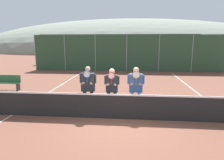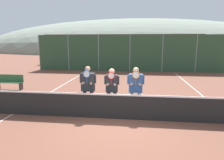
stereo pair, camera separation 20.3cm
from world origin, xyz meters
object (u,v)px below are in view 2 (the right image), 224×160
at_px(car_center, 174,60).
at_px(player_center_left, 112,87).
at_px(car_far_left, 80,58).
at_px(player_center_right, 136,87).
at_px(player_leftmost, 88,86).
at_px(car_left_of_center, 125,58).
at_px(bench_courtside, 10,81).

bearing_deg(car_center, player_center_left, -108.64).
bearing_deg(car_far_left, player_center_right, -66.55).
relative_size(player_leftmost, player_center_left, 1.05).
height_order(player_leftmost, car_left_of_center, car_left_of_center).
relative_size(player_center_right, car_center, 0.40).
bearing_deg(bench_courtside, car_far_left, 85.08).
height_order(car_far_left, car_left_of_center, car_left_of_center).
relative_size(player_leftmost, player_center_right, 1.01).
height_order(player_leftmost, bench_courtside, player_leftmost).
bearing_deg(player_center_right, bench_courtside, 156.16).
bearing_deg(player_center_left, player_leftmost, -172.14).
height_order(player_center_left, car_far_left, car_far_left).
relative_size(car_left_of_center, bench_courtside, 2.73).
bearing_deg(car_left_of_center, car_center, -2.36).
xyz_separation_m(car_left_of_center, car_center, (5.17, -0.21, -0.08)).
bearing_deg(player_leftmost, car_center, 68.36).
bearing_deg(car_far_left, bench_courtside, -94.92).
distance_m(player_center_right, car_left_of_center, 14.50).
distance_m(car_far_left, bench_courtside, 11.28).
distance_m(player_leftmost, player_center_right, 1.79).
bearing_deg(car_center, car_left_of_center, 177.64).
distance_m(player_leftmost, car_left_of_center, 14.53).
xyz_separation_m(player_leftmost, player_center_right, (1.79, 0.08, -0.00)).
bearing_deg(car_left_of_center, player_leftmost, -92.00).
xyz_separation_m(car_far_left, car_center, (10.14, -0.18, -0.06)).
bearing_deg(car_center, bench_courtside, -135.15).
bearing_deg(player_center_right, car_far_left, 113.45).
distance_m(car_far_left, car_center, 10.14).
distance_m(player_center_right, car_far_left, 15.71).
height_order(player_leftmost, car_center, player_leftmost).
distance_m(player_center_left, bench_courtside, 7.08).
bearing_deg(player_center_left, player_center_right, -2.99).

